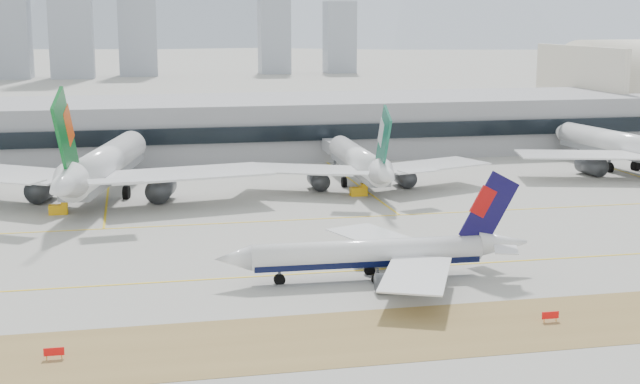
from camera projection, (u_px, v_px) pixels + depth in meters
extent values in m
plane|color=gray|center=(342.00, 262.00, 136.31)|extent=(3000.00, 3000.00, 0.00)
cube|color=olive|center=(404.00, 333.00, 105.59)|extent=(360.00, 18.00, 0.06)
cube|color=yellow|center=(349.00, 271.00, 131.50)|extent=(360.00, 0.45, 0.04)
cube|color=yellow|center=(304.00, 219.00, 165.10)|extent=(360.00, 0.45, 0.04)
cylinder|color=white|center=(367.00, 252.00, 126.59)|extent=(33.35, 4.62, 3.64)
cube|color=black|center=(367.00, 259.00, 126.78)|extent=(32.66, 4.05, 1.64)
cone|color=white|center=(233.00, 259.00, 123.23)|extent=(5.19, 3.78, 3.64)
cone|color=white|center=(503.00, 243.00, 130.07)|extent=(7.49, 3.85, 3.64)
cube|color=white|center=(379.00, 238.00, 137.18)|extent=(13.92, 19.66, 0.22)
cube|color=white|center=(482.00, 234.00, 134.34)|extent=(4.53, 5.79, 0.15)
cylinder|color=#3F4247|center=(372.00, 257.00, 133.99)|extent=(5.62, 2.89, 2.73)
cube|color=#3F4247|center=(373.00, 250.00, 133.79)|extent=(2.32, 0.34, 1.27)
cube|color=white|center=(416.00, 274.00, 117.71)|extent=(14.72, 19.71, 0.22)
cube|color=white|center=(506.00, 250.00, 125.21)|extent=(4.76, 5.88, 0.15)
cylinder|color=#3F4247|center=(396.00, 282.00, 121.01)|extent=(5.62, 2.89, 2.73)
cube|color=#3F4247|center=(396.00, 274.00, 120.81)|extent=(2.32, 0.34, 1.27)
cube|color=#0E0A3F|center=(489.00, 210.00, 128.69)|extent=(8.99, 0.59, 11.39)
cube|color=#AD0B0C|center=(483.00, 201.00, 128.29)|extent=(4.07, 0.52, 4.88)
cylinder|color=#3F4247|center=(279.00, 276.00, 124.94)|extent=(0.44, 0.44, 2.18)
cylinder|color=black|center=(279.00, 280.00, 125.02)|extent=(1.65, 0.68, 1.64)
cylinder|color=#3F4247|center=(377.00, 276.00, 125.03)|extent=(0.44, 0.44, 2.18)
cylinder|color=black|center=(377.00, 279.00, 125.12)|extent=(1.65, 0.68, 1.64)
cylinder|color=#3F4247|center=(370.00, 267.00, 129.59)|extent=(0.44, 0.44, 2.18)
cylinder|color=black|center=(369.00, 270.00, 129.68)|extent=(1.65, 0.68, 1.64)
cylinder|color=white|center=(106.00, 162.00, 184.46)|extent=(17.32, 51.07, 6.72)
cube|color=slate|center=(106.00, 171.00, 184.82)|extent=(16.12, 49.86, 3.02)
cone|color=white|center=(135.00, 143.00, 213.20)|extent=(8.21, 9.01, 6.72)
cone|color=white|center=(62.00, 186.00, 153.84)|extent=(8.96, 12.46, 6.72)
cube|color=white|center=(188.00, 173.00, 177.26)|extent=(34.30, 20.04, 0.40)
cube|color=white|center=(115.00, 181.00, 155.78)|extent=(9.86, 5.86, 0.27)
cylinder|color=#3F4247|center=(161.00, 188.00, 181.29)|extent=(6.72, 9.34, 5.04)
cube|color=#3F4247|center=(161.00, 178.00, 180.91)|extent=(1.24, 3.55, 2.35)
cube|color=white|center=(6.00, 173.00, 177.41)|extent=(34.98, 30.36, 0.40)
cube|color=white|center=(16.00, 181.00, 155.85)|extent=(10.61, 9.00, 0.27)
cylinder|color=#3F4247|center=(43.00, 188.00, 181.39)|extent=(6.72, 9.34, 5.04)
cube|color=#3F4247|center=(42.00, 178.00, 181.01)|extent=(1.24, 3.55, 2.35)
cube|color=#0D5E23|center=(65.00, 137.00, 155.77)|extent=(3.57, 13.86, 18.02)
cube|color=#E4480D|center=(67.00, 125.00, 156.77)|extent=(2.06, 6.35, 7.71)
cylinder|color=#3F4247|center=(127.00, 172.00, 204.44)|extent=(0.81, 0.81, 4.03)
cylinder|color=black|center=(127.00, 175.00, 204.60)|extent=(1.79, 3.20, 3.02)
cylinder|color=#3F4247|center=(84.00, 189.00, 184.13)|extent=(0.81, 0.81, 4.03)
cylinder|color=black|center=(84.00, 193.00, 184.29)|extent=(1.79, 3.20, 3.02)
cylinder|color=#3F4247|center=(126.00, 189.00, 184.09)|extent=(0.81, 0.81, 4.03)
cylinder|color=black|center=(126.00, 193.00, 184.25)|extent=(1.79, 3.20, 3.02)
cylinder|color=white|center=(358.00, 159.00, 197.93)|extent=(6.53, 40.76, 5.37)
cube|color=slate|center=(358.00, 166.00, 198.21)|extent=(5.70, 39.93, 2.42)
cone|color=white|center=(338.00, 145.00, 220.53)|extent=(5.55, 6.36, 5.37)
cone|color=white|center=(387.00, 175.00, 173.83)|extent=(5.63, 9.18, 5.37)
cube|color=white|center=(429.00, 165.00, 194.88)|extent=(28.30, 20.06, 0.32)
cube|color=white|center=(419.00, 171.00, 176.62)|extent=(8.33, 5.91, 0.21)
cylinder|color=#3F4247|center=(404.00, 177.00, 197.19)|extent=(4.22, 6.88, 4.03)
cube|color=#3F4247|center=(404.00, 170.00, 196.88)|extent=(0.48, 2.83, 1.88)
cube|color=white|center=(298.00, 169.00, 189.76)|extent=(28.37, 21.17, 0.32)
cube|color=white|center=(350.00, 173.00, 174.15)|extent=(8.41, 6.25, 0.21)
cylinder|color=#3F4247|center=(318.00, 180.00, 193.78)|extent=(4.22, 6.88, 4.03)
cube|color=#3F4247|center=(318.00, 172.00, 193.47)|extent=(0.48, 2.83, 1.88)
cube|color=#155F47|center=(384.00, 141.00, 175.33)|extent=(0.80, 11.25, 14.41)
cube|color=silver|center=(382.00, 132.00, 176.11)|extent=(0.74, 5.08, 6.17)
cylinder|color=#3F4247|center=(344.00, 167.00, 213.65)|extent=(0.64, 0.64, 3.22)
cylinder|color=black|center=(344.00, 170.00, 213.78)|extent=(1.01, 2.44, 2.42)
cylinder|color=#3F4247|center=(344.00, 180.00, 197.05)|extent=(0.64, 0.64, 3.22)
cylinder|color=black|center=(344.00, 183.00, 197.17)|extent=(1.01, 2.44, 2.42)
cylinder|color=#3F4247|center=(375.00, 179.00, 198.28)|extent=(0.64, 0.64, 3.22)
cylinder|color=black|center=(375.00, 181.00, 198.41)|extent=(1.01, 2.44, 2.42)
cylinder|color=white|center=(620.00, 144.00, 217.33)|extent=(11.09, 45.10, 5.91)
cube|color=slate|center=(620.00, 151.00, 217.64)|extent=(10.11, 44.11, 2.66)
cone|color=white|center=(560.00, 132.00, 241.29)|extent=(6.67, 7.47, 5.91)
cube|color=white|center=(580.00, 155.00, 206.37)|extent=(30.82, 20.04, 0.35)
cylinder|color=#3F4247|center=(591.00, 165.00, 211.42)|extent=(5.28, 7.92, 4.44)
cube|color=#3F4247|center=(592.00, 158.00, 211.08)|extent=(0.80, 3.14, 2.07)
cylinder|color=#3F4247|center=(578.00, 153.00, 234.03)|extent=(0.71, 0.71, 3.55)
cylinder|color=black|center=(578.00, 156.00, 234.17)|extent=(1.34, 2.76, 2.66)
cylinder|color=#3F4247|center=(609.00, 165.00, 215.87)|extent=(0.71, 0.71, 3.55)
cylinder|color=black|center=(609.00, 168.00, 216.01)|extent=(1.34, 2.76, 2.66)
cylinder|color=#3F4247|center=(636.00, 163.00, 218.29)|extent=(0.71, 0.71, 3.55)
cylinder|color=black|center=(635.00, 166.00, 218.43)|extent=(1.34, 2.76, 2.66)
cube|color=gray|center=(245.00, 126.00, 245.27)|extent=(280.00, 42.00, 15.00)
cube|color=black|center=(256.00, 134.00, 224.55)|extent=(280.00, 1.20, 4.00)
cube|color=beige|center=(578.00, 90.00, 285.62)|extent=(2.00, 57.00, 27.90)
cube|color=red|center=(54.00, 352.00, 97.28)|extent=(2.20, 0.15, 0.90)
cylinder|color=orange|center=(47.00, 358.00, 97.24)|extent=(0.10, 0.10, 0.50)
cylinder|color=orange|center=(62.00, 357.00, 97.57)|extent=(0.10, 0.10, 0.50)
cube|color=red|center=(550.00, 315.00, 109.24)|extent=(2.20, 0.15, 0.90)
cylinder|color=orange|center=(544.00, 321.00, 109.20)|extent=(0.10, 0.10, 0.50)
cylinder|color=orange|center=(556.00, 320.00, 109.53)|extent=(0.10, 0.10, 0.50)
cube|color=#F6AD0C|center=(58.00, 210.00, 169.50)|extent=(3.50, 2.00, 1.80)
cube|color=#F6AD0C|center=(64.00, 203.00, 169.51)|extent=(1.20, 1.80, 1.00)
cylinder|color=black|center=(52.00, 214.00, 168.59)|extent=(0.70, 0.30, 0.70)
cylinder|color=black|center=(52.00, 212.00, 170.13)|extent=(0.70, 0.30, 0.70)
cylinder|color=black|center=(65.00, 213.00, 169.08)|extent=(0.70, 0.30, 0.70)
cylinder|color=black|center=(65.00, 211.00, 170.62)|extent=(0.70, 0.30, 0.70)
cube|color=#F6AD0C|center=(359.00, 192.00, 187.15)|extent=(3.50, 2.00, 1.80)
cube|color=#F6AD0C|center=(364.00, 186.00, 187.16)|extent=(1.20, 1.80, 1.00)
cylinder|color=black|center=(354.00, 195.00, 186.24)|extent=(0.70, 0.30, 0.70)
cylinder|color=black|center=(352.00, 194.00, 187.78)|extent=(0.70, 0.30, 0.70)
cylinder|color=black|center=(365.00, 195.00, 186.73)|extent=(0.70, 0.30, 0.70)
cylinder|color=black|center=(363.00, 193.00, 188.27)|extent=(0.70, 0.30, 0.70)
cube|color=#8F96A3|center=(3.00, 13.00, 544.05)|extent=(30.00, 27.00, 80.00)
cube|color=#8F96A3|center=(137.00, 21.00, 570.91)|extent=(24.00, 21.60, 70.00)
cube|color=#8F96A3|center=(274.00, 32.00, 595.48)|extent=(20.00, 18.00, 55.00)
cube|color=#8F96A3|center=(340.00, 37.00, 605.32)|extent=(20.00, 18.00, 48.00)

